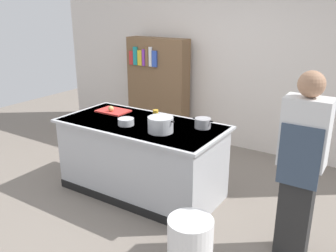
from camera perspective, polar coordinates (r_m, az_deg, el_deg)
The scene contains 12 objects.
ground_plane at distance 4.57m, azimuth -4.06°, elevation -10.30°, with size 10.00×10.00×0.00m, color slate.
back_wall at distance 5.85m, azimuth 8.14°, elevation 11.57°, with size 6.40×0.12×3.00m, color silver.
counter_island at distance 4.36m, azimuth -4.21°, elevation -4.94°, with size 1.98×0.98×0.90m.
cutting_board at distance 4.68m, azimuth -8.73°, elevation 2.38°, with size 0.40×0.28×0.02m, color red.
onion at distance 4.63m, azimuth -9.07°, elevation 2.75°, with size 0.07×0.07×0.07m, color tan.
stock_pot at distance 3.87m, azimuth -1.20°, elevation 0.23°, with size 0.34×0.28×0.17m.
sauce_pan at distance 4.02m, azimuth 5.55°, elevation 0.47°, with size 0.25×0.18×0.11m.
mixing_bowl at distance 4.13m, azimuth -6.72°, elevation 0.68°, with size 0.19×0.19×0.08m, color #B7BABF.
juice_cup at distance 4.37m, azimuth -1.98°, elevation 1.94°, with size 0.07×0.07×0.10m, color yellow.
trash_bin at distance 3.16m, azimuth 3.53°, elevation -18.95°, with size 0.38×0.38×0.56m, color white.
person_chef at distance 3.31m, azimuth 20.44°, elevation -5.63°, with size 0.38×0.25×1.72m.
bookshelf at distance 6.18m, azimuth -1.61°, elevation 6.03°, with size 1.10×0.31×1.70m.
Camera 1 is at (2.41, -3.18, 2.21)m, focal length 38.28 mm.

